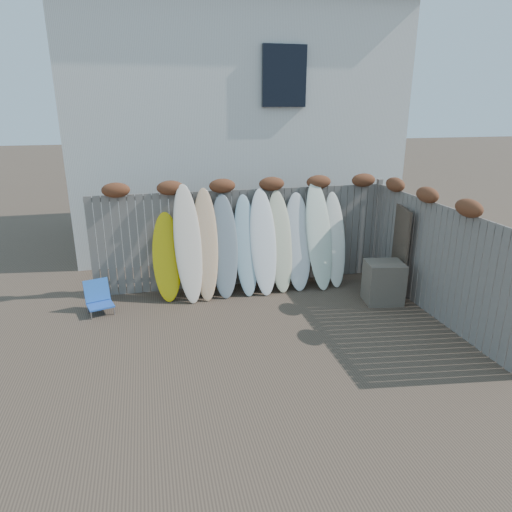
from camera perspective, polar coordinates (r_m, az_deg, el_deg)
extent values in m
plane|color=#493A2D|center=(7.59, 2.14, -10.00)|extent=(80.00, 80.00, 0.00)
cube|color=slate|center=(9.38, -1.71, 2.26)|extent=(6.00, 0.10, 2.00)
cube|color=slate|center=(10.38, 14.75, 3.54)|extent=(0.10, 0.10, 2.10)
ellipsoid|color=brown|center=(8.93, -17.13, 7.88)|extent=(0.52, 0.28, 0.28)
ellipsoid|color=brown|center=(8.92, -10.66, 8.37)|extent=(0.52, 0.28, 0.28)
ellipsoid|color=brown|center=(9.02, -4.24, 8.74)|extent=(0.52, 0.28, 0.28)
ellipsoid|color=brown|center=(9.23, 1.97, 9.01)|extent=(0.52, 0.28, 0.28)
ellipsoid|color=brown|center=(9.55, 7.84, 9.16)|extent=(0.52, 0.28, 0.28)
ellipsoid|color=brown|center=(9.95, 13.29, 9.22)|extent=(0.52, 0.28, 0.28)
cube|color=slate|center=(8.60, 21.49, -0.58)|extent=(0.10, 4.40, 2.00)
ellipsoid|color=brown|center=(7.76, 25.07, 5.45)|extent=(0.28, 0.56, 0.28)
ellipsoid|color=brown|center=(8.63, 20.64, 7.17)|extent=(0.28, 0.56, 0.28)
ellipsoid|color=brown|center=(9.55, 17.01, 8.53)|extent=(0.28, 0.56, 0.28)
cube|color=silver|center=(13.14, -3.40, 15.77)|extent=(8.00, 5.00, 6.00)
cube|color=black|center=(10.84, 3.54, 21.53)|extent=(1.00, 0.12, 1.30)
cube|color=blue|center=(8.75, -18.87, -5.84)|extent=(0.53, 0.49, 0.03)
cube|color=blue|center=(8.86, -19.30, -4.05)|extent=(0.46, 0.25, 0.40)
cylinder|color=#9FA0A6|center=(8.61, -19.90, -6.98)|extent=(0.03, 0.03, 0.16)
cylinder|color=silver|center=(8.90, -20.30, -6.16)|extent=(0.03, 0.03, 0.16)
cylinder|color=#B5B4BC|center=(8.67, -17.29, -6.50)|extent=(0.03, 0.03, 0.16)
cylinder|color=#AFAEB6|center=(8.96, -17.78, -5.71)|extent=(0.03, 0.03, 0.16)
cube|color=#716255|center=(9.01, 15.65, -3.18)|extent=(0.76, 0.67, 0.80)
cube|color=#4A3E2D|center=(9.54, 17.26, 0.89)|extent=(0.31, 1.14, 1.74)
ellipsoid|color=#E0BF09|center=(8.89, -11.06, -0.12)|extent=(0.58, 0.63, 1.67)
ellipsoid|color=beige|center=(8.75, -8.50, 1.51)|extent=(0.57, 0.81, 2.19)
ellipsoid|color=#FCB278|center=(8.82, -6.34, 1.43)|extent=(0.55, 0.79, 2.10)
ellipsoid|color=slate|center=(8.90, -4.03, 1.20)|extent=(0.59, 0.74, 1.97)
ellipsoid|color=#97B7C3|center=(8.98, -1.26, 1.32)|extent=(0.47, 0.70, 1.94)
ellipsoid|color=white|center=(9.02, 0.91, 1.75)|extent=(0.53, 0.73, 2.04)
ellipsoid|color=beige|center=(9.16, 2.99, 1.81)|extent=(0.51, 0.71, 1.99)
ellipsoid|color=silver|center=(9.29, 5.25, 1.79)|extent=(0.61, 0.74, 1.93)
ellipsoid|color=silver|center=(9.36, 7.88, 2.56)|extent=(0.58, 0.79, 2.15)
ellipsoid|color=silver|center=(9.56, 9.78, 2.03)|extent=(0.49, 0.70, 1.91)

